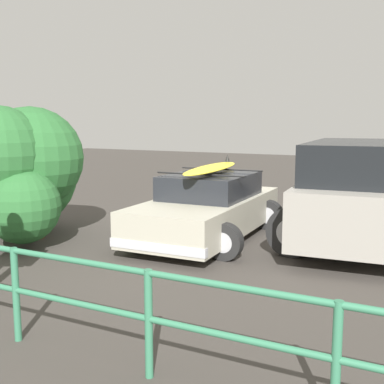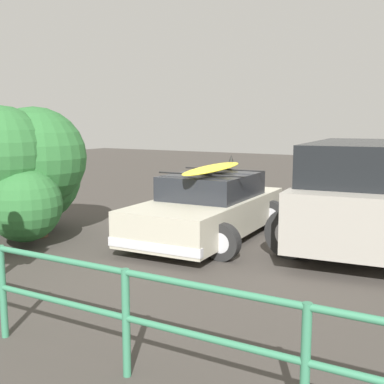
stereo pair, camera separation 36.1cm
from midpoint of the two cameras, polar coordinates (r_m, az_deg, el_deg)
name	(u,v)px [view 2 (the right image)]	position (r m, az deg, el deg)	size (l,w,h in m)	color
ground_plane	(216,233)	(9.53, 3.92, -4.86)	(44.00, 44.00, 0.02)	#423D38
sedan_car	(209,207)	(8.97, 3.23, -1.83)	(2.37, 4.01, 1.48)	#B7B29E
suv_car	(361,192)	(8.95, 20.46, -0.04)	(2.88, 4.60, 1.82)	#9E998E
railing_fence	(59,290)	(4.62, -13.35, -11.21)	(10.84, 0.32, 0.95)	#387F5B
bush_near_left	(24,172)	(9.59, -18.24, 2.32)	(2.60, 2.80, 2.45)	brown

